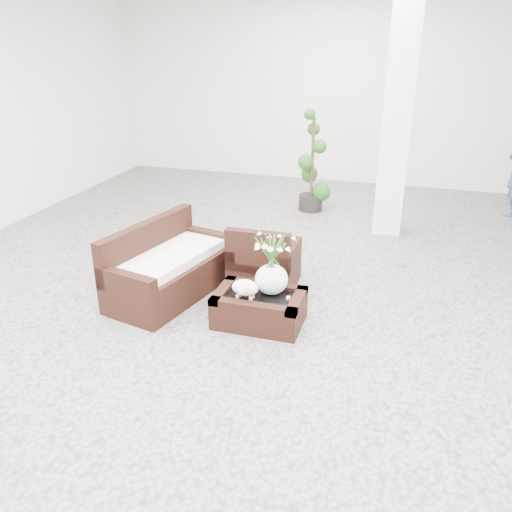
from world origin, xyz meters
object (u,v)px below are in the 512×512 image
(loveseat, at_px, (170,261))
(topiary, at_px, (312,162))
(armchair, at_px, (265,255))
(coffee_table, at_px, (259,309))

(loveseat, xyz_separation_m, topiary, (0.91, 3.54, 0.41))
(armchair, bearing_deg, topiary, -89.45)
(loveseat, bearing_deg, coffee_table, -92.83)
(topiary, bearing_deg, coffee_table, -86.41)
(coffee_table, xyz_separation_m, armchair, (-0.19, 0.87, 0.24))
(loveseat, height_order, topiary, topiary)
(armchair, xyz_separation_m, topiary, (-0.05, 3.00, 0.43))
(coffee_table, bearing_deg, armchair, 102.55)
(coffee_table, relative_size, loveseat, 0.58)
(coffee_table, xyz_separation_m, loveseat, (-1.15, 0.33, 0.26))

